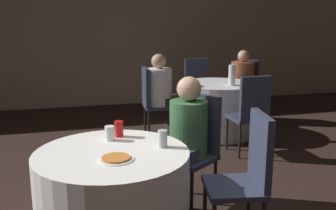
{
  "coord_description": "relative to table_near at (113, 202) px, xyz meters",
  "views": [
    {
      "loc": [
        -0.4,
        -2.34,
        1.6
      ],
      "look_at": [
        0.44,
        0.92,
        0.83
      ],
      "focal_mm": 40.0,
      "sensor_mm": 36.0,
      "label": 1
    }
  ],
  "objects": [
    {
      "name": "person_white_shirt",
      "position": [
        0.97,
        2.48,
        0.23
      ],
      "size": [
        0.52,
        0.35,
        1.16
      ],
      "rotation": [
        0.0,
        0.0,
        -1.61
      ],
      "color": "#282828",
      "rests_on": "ground_plane"
    },
    {
      "name": "chair_far_northeast",
      "position": [
        2.47,
        3.07,
        0.21
      ],
      "size": [
        0.56,
        0.56,
        0.97
      ],
      "rotation": [
        0.0,
        0.0,
        -4.0
      ],
      "color": "#2D3347",
      "rests_on": "ground_plane"
    },
    {
      "name": "chair_far_north",
      "position": [
        1.77,
        3.4,
        0.21
      ],
      "size": [
        0.41,
        0.41,
        0.97
      ],
      "rotation": [
        0.0,
        0.0,
        -3.16
      ],
      "color": "#2D3347",
      "rests_on": "ground_plane"
    },
    {
      "name": "soda_can_red",
      "position": [
        0.09,
        0.33,
        0.43
      ],
      "size": [
        0.07,
        0.07,
        0.12
      ],
      "color": "red",
      "rests_on": "table_near"
    },
    {
      "name": "chair_far_west",
      "position": [
        0.81,
        2.48,
        0.21
      ],
      "size": [
        0.42,
        0.41,
        0.97
      ],
      "rotation": [
        0.0,
        0.0,
        -1.61
      ],
      "color": "#2D3347",
      "rests_on": "ground_plane"
    },
    {
      "name": "chair_near_northeast",
      "position": [
        0.78,
        0.54,
        0.21
      ],
      "size": [
        0.56,
        0.56,
        0.97
      ],
      "rotation": [
        0.0,
        0.0,
        -4.11
      ],
      "color": "#2D3347",
      "rests_on": "ground_plane"
    },
    {
      "name": "soda_can_silver",
      "position": [
        0.36,
        0.01,
        0.43
      ],
      "size": [
        0.07,
        0.07,
        0.12
      ],
      "color": "silver",
      "rests_on": "table_near"
    },
    {
      "name": "table_near",
      "position": [
        0.0,
        0.0,
        0.0
      ],
      "size": [
        1.05,
        1.05,
        0.73
      ],
      "color": "white",
      "rests_on": "ground_plane"
    },
    {
      "name": "person_floral_shirt",
      "position": [
        2.35,
        2.96,
        0.23
      ],
      "size": [
        0.51,
        0.5,
        1.14
      ],
      "rotation": [
        0.0,
        0.0,
        -4.0
      ],
      "color": "#33384C",
      "rests_on": "ground_plane"
    },
    {
      "name": "table_far",
      "position": [
        1.75,
        2.45,
        0.0
      ],
      "size": [
        1.06,
        1.06,
        0.73
      ],
      "color": "silver",
      "rests_on": "ground_plane"
    },
    {
      "name": "bottle_far",
      "position": [
        1.86,
        2.24,
        0.51
      ],
      "size": [
        0.09,
        0.09,
        0.28
      ],
      "color": "white",
      "rests_on": "table_far"
    },
    {
      "name": "cup_near",
      "position": [
        0.02,
        0.26,
        0.42
      ],
      "size": [
        0.07,
        0.07,
        0.11
      ],
      "color": "white",
      "rests_on": "table_near"
    },
    {
      "name": "pizza_plate_near",
      "position": [
        0.01,
        -0.15,
        0.37
      ],
      "size": [
        0.23,
        0.23,
        0.02
      ],
      "color": "white",
      "rests_on": "table_near"
    },
    {
      "name": "chair_near_east",
      "position": [
        0.93,
        -0.16,
        0.21
      ],
      "size": [
        0.47,
        0.46,
        0.97
      ],
      "rotation": [
        0.0,
        0.0,
        1.4
      ],
      "color": "#2D3347",
      "rests_on": "ground_plane"
    },
    {
      "name": "wall_back",
      "position": [
        0.17,
        4.73,
        1.03
      ],
      "size": [
        16.0,
        0.06,
        2.8
      ],
      "color": "gray",
      "rests_on": "ground_plane"
    },
    {
      "name": "person_green_jacket",
      "position": [
        0.63,
        0.44,
        0.21
      ],
      "size": [
        0.47,
        0.44,
        1.15
      ],
      "rotation": [
        0.0,
        0.0,
        -4.11
      ],
      "color": "#33384C",
      "rests_on": "ground_plane"
    },
    {
      "name": "chair_far_south",
      "position": [
        1.79,
        1.5,
        0.21
      ],
      "size": [
        0.42,
        0.42,
        0.97
      ],
      "rotation": [
        0.0,
        0.0,
        0.04
      ],
      "color": "#2D3347",
      "rests_on": "ground_plane"
    }
  ]
}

